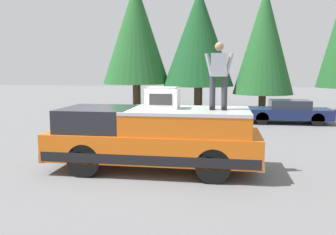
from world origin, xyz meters
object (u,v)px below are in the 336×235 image
(pickup_truck, at_px, (154,138))
(parked_car_navy, at_px, (288,112))
(compressor_unit, at_px, (163,98))
(person_on_truck_bed, at_px, (219,74))

(pickup_truck, height_order, parked_car_navy, pickup_truck)
(pickup_truck, bearing_deg, parked_car_navy, -28.68)
(pickup_truck, xyz_separation_m, parked_car_navy, (9.05, -4.95, -0.29))
(compressor_unit, relative_size, parked_car_navy, 0.20)
(compressor_unit, bearing_deg, parked_car_navy, -27.83)
(person_on_truck_bed, bearing_deg, compressor_unit, 86.54)
(pickup_truck, distance_m, parked_car_navy, 10.32)
(compressor_unit, distance_m, parked_car_navy, 10.22)
(person_on_truck_bed, xyz_separation_m, parked_car_navy, (9.05, -3.29, -1.97))
(compressor_unit, distance_m, person_on_truck_bed, 1.58)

